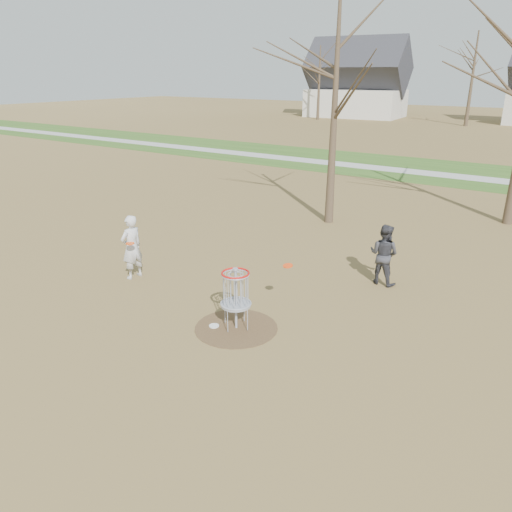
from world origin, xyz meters
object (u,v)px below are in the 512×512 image
at_px(player_throwing, 384,254).
at_px(disc_golf_basket, 236,289).
at_px(player_standing, 132,247).
at_px(disc_grounded, 214,326).

xyz_separation_m(player_throwing, disc_golf_basket, (-1.70, -4.11, 0.11)).
relative_size(player_standing, disc_golf_basket, 1.28).
distance_m(player_standing, disc_grounded, 3.75).
bearing_deg(disc_grounded, player_throwing, 63.81).
bearing_deg(player_standing, disc_golf_basket, 83.79).
height_order(player_standing, disc_grounded, player_standing).
bearing_deg(disc_golf_basket, disc_grounded, -152.84).
xyz_separation_m(player_standing, disc_golf_basket, (3.96, -0.75, 0.05)).
relative_size(player_standing, disc_grounded, 7.86).
bearing_deg(player_throwing, disc_grounded, 68.61).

